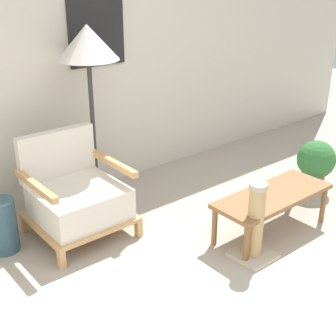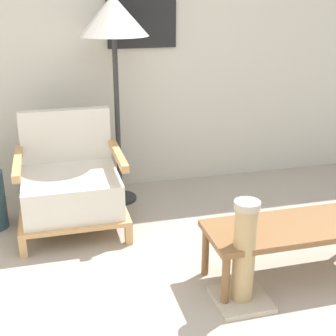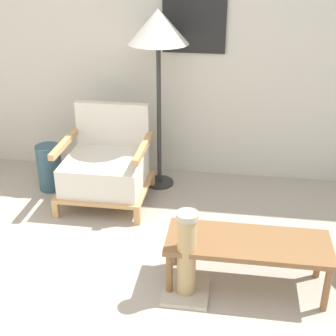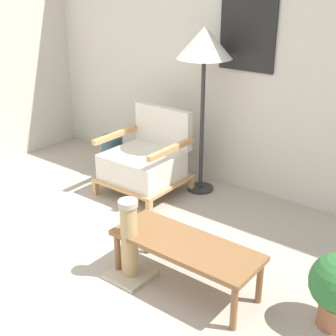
{
  "view_description": "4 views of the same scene",
  "coord_description": "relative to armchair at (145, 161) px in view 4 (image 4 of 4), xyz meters",
  "views": [
    {
      "loc": [
        -2.17,
        -1.31,
        2.03
      ],
      "look_at": [
        0.0,
        1.32,
        0.55
      ],
      "focal_mm": 50.0,
      "sensor_mm": 36.0,
      "label": 1
    },
    {
      "loc": [
        -0.72,
        -1.41,
        1.62
      ],
      "look_at": [
        0.0,
        1.32,
        0.55
      ],
      "focal_mm": 50.0,
      "sensor_mm": 36.0,
      "label": 2
    },
    {
      "loc": [
        0.47,
        -1.81,
        2.06
      ],
      "look_at": [
        0.0,
        1.32,
        0.55
      ],
      "focal_mm": 50.0,
      "sensor_mm": 36.0,
      "label": 3
    },
    {
      "loc": [
        2.18,
        -1.47,
        2.05
      ],
      "look_at": [
        0.0,
        1.32,
        0.55
      ],
      "focal_mm": 50.0,
      "sensor_mm": 36.0,
      "label": 4
    }
  ],
  "objects": [
    {
      "name": "floor_lamp",
      "position": [
        0.41,
        0.37,
        1.08
      ],
      "size": [
        0.52,
        0.52,
        1.6
      ],
      "color": "#2D2D2D",
      "rests_on": "ground_plane"
    },
    {
      "name": "ground_plane",
      "position": [
        0.61,
        -1.74,
        -0.33
      ],
      "size": [
        14.0,
        14.0,
        0.0
      ],
      "primitive_type": "plane",
      "color": "#A89E8E"
    },
    {
      "name": "scratching_post",
      "position": [
        0.84,
        -1.15,
        -0.07
      ],
      "size": [
        0.3,
        0.3,
        0.61
      ],
      "color": "#B2A893",
      "rests_on": "ground_plane"
    },
    {
      "name": "armchair",
      "position": [
        0.0,
        0.0,
        0.0
      ],
      "size": [
        0.74,
        0.71,
        0.81
      ],
      "color": "tan",
      "rests_on": "ground_plane"
    },
    {
      "name": "coffee_table",
      "position": [
        1.22,
        -1.01,
        -0.02
      ],
      "size": [
        1.05,
        0.41,
        0.36
      ],
      "color": "brown",
      "rests_on": "ground_plane"
    },
    {
      "name": "vase",
      "position": [
        -0.58,
        0.13,
        -0.11
      ],
      "size": [
        0.22,
        0.22,
        0.43
      ],
      "primitive_type": "cylinder",
      "color": "#2D4C5B",
      "rests_on": "ground_plane"
    },
    {
      "name": "wall_back",
      "position": [
        0.61,
        0.71,
        1.02
      ],
      "size": [
        8.0,
        0.09,
        2.7
      ],
      "color": "beige",
      "rests_on": "ground_plane"
    }
  ]
}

